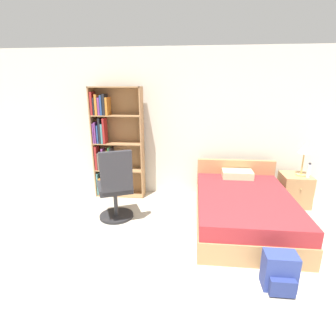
% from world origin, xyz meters
% --- Properties ---
extents(wall_back, '(9.00, 0.06, 2.60)m').
position_xyz_m(wall_back, '(0.00, 3.23, 1.30)').
color(wall_back, silver).
rests_on(wall_back, ground_plane).
extents(bookshelf, '(0.89, 0.28, 1.96)m').
position_xyz_m(bookshelf, '(-1.78, 2.97, 0.94)').
color(bookshelf, '#AD7F51').
rests_on(bookshelf, ground_plane).
extents(bed, '(1.33, 1.97, 0.73)m').
position_xyz_m(bed, '(0.44, 2.10, 0.25)').
color(bed, '#AD7F51').
rests_on(bed, ground_plane).
extents(office_chair, '(0.65, 0.70, 1.12)m').
position_xyz_m(office_chair, '(-1.44, 2.00, 0.52)').
color(office_chair, '#232326').
rests_on(office_chair, ground_plane).
extents(nightstand, '(0.46, 0.50, 0.54)m').
position_xyz_m(nightstand, '(1.43, 2.86, 0.27)').
color(nightstand, '#AD7F51').
rests_on(nightstand, ground_plane).
extents(table_lamp, '(0.21, 0.21, 0.54)m').
position_xyz_m(table_lamp, '(1.49, 2.85, 0.96)').
color(table_lamp, tan).
rests_on(table_lamp, nightstand).
extents(water_bottle, '(0.06, 0.06, 0.25)m').
position_xyz_m(water_bottle, '(1.56, 2.74, 0.65)').
color(water_bottle, silver).
rests_on(water_bottle, nightstand).
extents(backpack_blue, '(0.32, 0.28, 0.39)m').
position_xyz_m(backpack_blue, '(0.58, 0.78, 0.18)').
color(backpack_blue, navy).
rests_on(backpack_blue, ground_plane).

